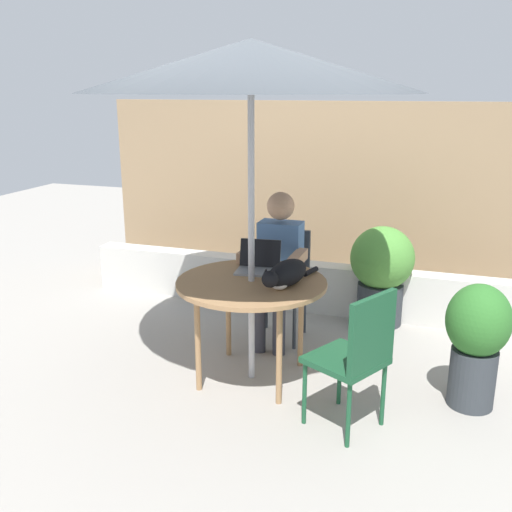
# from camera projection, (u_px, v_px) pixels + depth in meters

# --- Properties ---
(ground_plane) EXTENTS (14.00, 14.00, 0.00)m
(ground_plane) POSITION_uv_depth(u_px,v_px,m) (252.00, 377.00, 4.18)
(ground_plane) COLOR gray
(fence_back) EXTENTS (4.68, 0.08, 1.89)m
(fence_back) POSITION_uv_depth(u_px,v_px,m) (322.00, 195.00, 5.98)
(fence_back) COLOR #937756
(fence_back) RESTS_ON ground
(planter_wall_low) EXTENTS (4.21, 0.20, 0.45)m
(planter_wall_low) POSITION_uv_depth(u_px,v_px,m) (301.00, 286.00, 5.43)
(planter_wall_low) COLOR beige
(planter_wall_low) RESTS_ON ground
(patio_table) EXTENTS (1.04, 1.04, 0.73)m
(patio_table) POSITION_uv_depth(u_px,v_px,m) (251.00, 289.00, 4.00)
(patio_table) COLOR #9E754C
(patio_table) RESTS_ON ground
(patio_umbrella) EXTENTS (2.16, 2.16, 2.30)m
(patio_umbrella) POSITION_uv_depth(u_px,v_px,m) (251.00, 66.00, 3.59)
(patio_umbrella) COLOR #B7B7BC
(patio_umbrella) RESTS_ON ground
(chair_occupied) EXTENTS (0.40, 0.40, 0.89)m
(chair_occupied) POSITION_uv_depth(u_px,v_px,m) (283.00, 275.00, 4.77)
(chair_occupied) COLOR #33383F
(chair_occupied) RESTS_ON ground
(chair_empty) EXTENTS (0.54, 0.54, 0.89)m
(chair_empty) POSITION_uv_depth(u_px,v_px,m) (357.00, 351.00, 3.39)
(chair_empty) COLOR #194C2D
(chair_empty) RESTS_ON ground
(person_seated) EXTENTS (0.48, 0.48, 1.23)m
(person_seated) POSITION_uv_depth(u_px,v_px,m) (278.00, 260.00, 4.58)
(person_seated) COLOR #4C72A5
(person_seated) RESTS_ON ground
(laptop) EXTENTS (0.33, 0.28, 0.21)m
(laptop) POSITION_uv_depth(u_px,v_px,m) (259.00, 262.00, 4.20)
(laptop) COLOR gray
(laptop) RESTS_ON patio_table
(cat) EXTENTS (0.28, 0.63, 0.17)m
(cat) POSITION_uv_depth(u_px,v_px,m) (286.00, 274.00, 3.85)
(cat) COLOR black
(cat) RESTS_ON patio_table
(potted_plant_near_fence) EXTENTS (0.41, 0.41, 0.84)m
(potted_plant_near_fence) POSITION_uv_depth(u_px,v_px,m) (477.00, 338.00, 3.69)
(potted_plant_near_fence) COLOR #33383D
(potted_plant_near_fence) RESTS_ON ground
(potted_plant_by_chair) EXTENTS (0.55, 0.55, 0.88)m
(potted_plant_by_chair) POSITION_uv_depth(u_px,v_px,m) (382.00, 270.00, 5.02)
(potted_plant_by_chair) COLOR #33383D
(potted_plant_by_chair) RESTS_ON ground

